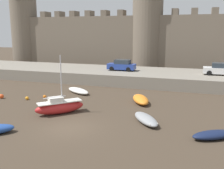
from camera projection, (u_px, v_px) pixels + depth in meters
ground_plane at (70, 128)px, 20.37m from camera, size 160.00×160.00×0.00m
quay_road at (132, 76)px, 39.01m from camera, size 65.57×10.00×1.59m
castle at (147, 36)px, 48.68m from camera, size 59.77×6.20×18.53m
rowboat_near_channel_right at (214, 135)px, 18.33m from camera, size 3.42×2.76×0.57m
rowboat_foreground_centre at (146, 119)px, 21.50m from camera, size 3.09×3.66×0.63m
sailboat_midflat_left at (60, 107)px, 23.84m from camera, size 4.07×4.14×5.34m
rowboat_midflat_centre at (141, 99)px, 27.39m from camera, size 2.81×3.92×0.75m
rowboat_foreground_left at (78, 91)px, 31.69m from camera, size 3.99×3.24×0.59m
mooring_buoy_near_shore at (27, 98)px, 28.61m from camera, size 0.38×0.38×0.38m
mooring_buoy_off_centre at (2, 96)px, 29.20m from camera, size 0.49×0.49×0.49m
mooring_buoy_near_channel at (45, 97)px, 29.26m from camera, size 0.38×0.38×0.38m
car_quay_centre_west at (220, 69)px, 34.92m from camera, size 4.12×1.92×1.62m
car_quay_east at (122, 65)px, 38.88m from camera, size 4.12×1.92×1.62m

